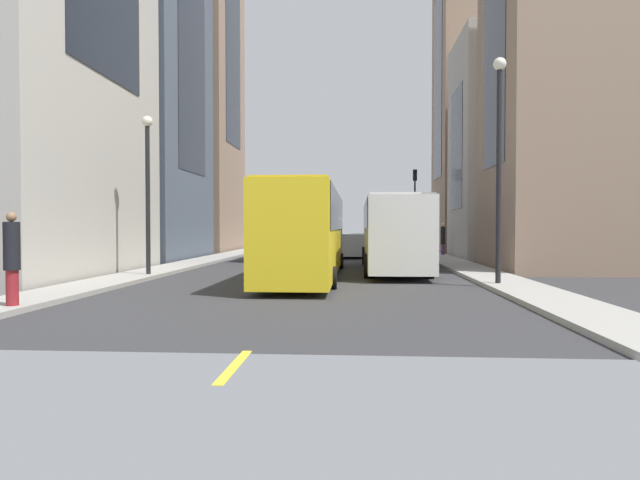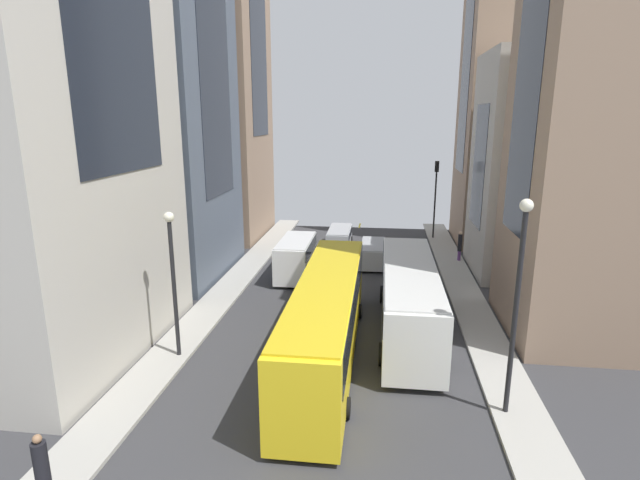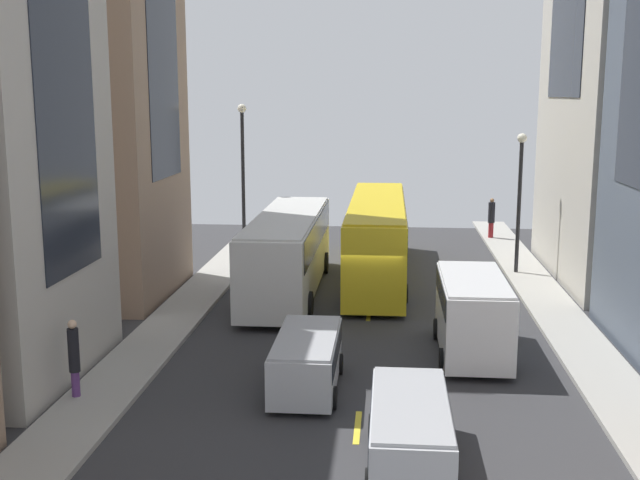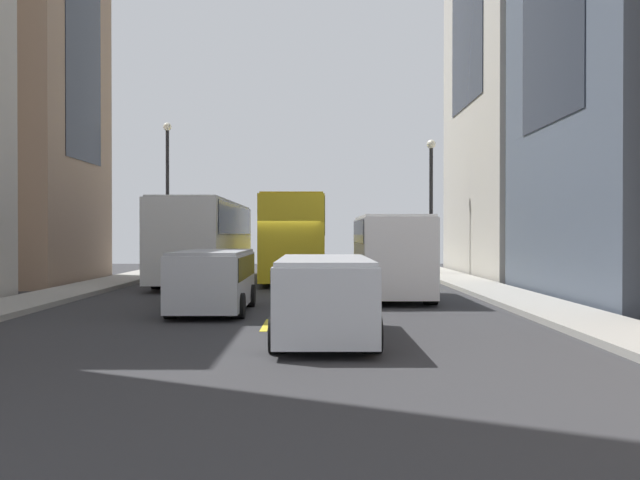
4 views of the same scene
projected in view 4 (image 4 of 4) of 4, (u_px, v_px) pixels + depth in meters
name	position (u px, v px, depth m)	size (l,w,h in m)	color
ground_plane	(287.00, 288.00, 25.48)	(40.34, 40.34, 0.00)	#333335
sidewalk_west	(97.00, 286.00, 25.44)	(2.00, 44.00, 0.15)	#9E9B93
sidewalk_east	(476.00, 285.00, 25.52)	(2.00, 44.00, 0.15)	#9E9B93
lane_stripe_1	(267.00, 325.00, 14.98)	(0.16, 2.00, 0.01)	yellow
lane_stripe_2	(287.00, 287.00, 25.48)	(0.16, 2.00, 0.01)	yellow
lane_stripe_3	(295.00, 272.00, 35.98)	(0.16, 2.00, 0.01)	yellow
lane_stripe_4	(300.00, 263.00, 46.48)	(0.16, 2.00, 0.01)	yellow
building_west_2	(9.00, 12.00, 27.45)	(6.14, 7.48, 22.15)	#937760
city_bus_white	(207.00, 234.00, 28.49)	(2.81, 11.95, 3.35)	silver
streetcar_yellow	(297.00, 232.00, 31.73)	(2.70, 14.47, 3.59)	yellow
delivery_van_white	(392.00, 251.00, 20.94)	(2.25, 5.19, 2.58)	white
car_silver_0	(324.00, 291.00, 12.94)	(1.93, 4.58, 1.58)	#B7BABF
car_silver_1	(213.00, 276.00, 17.46)	(1.90, 4.32, 1.60)	#B7BABF
pedestrian_crossing_near	(405.00, 245.00, 41.64)	(0.39, 0.39, 2.29)	maroon
streetlamp_near	(431.00, 190.00, 32.66)	(0.44, 0.44, 6.44)	black
streetlamp_far	(167.00, 181.00, 35.26)	(0.44, 0.44, 7.69)	black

